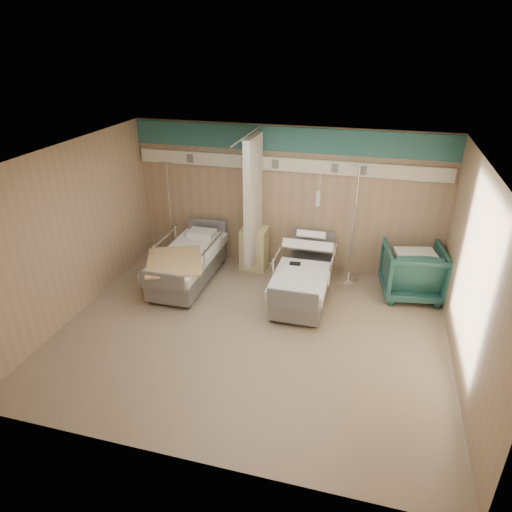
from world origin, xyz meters
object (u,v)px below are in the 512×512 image
(visitor_armchair, at_px, (412,271))
(iv_stand_left, at_px, (173,238))
(bed_right, at_px, (303,282))
(bed_left, at_px, (188,267))
(bedside_cabinet, at_px, (254,248))
(iv_stand_right, at_px, (350,257))

(visitor_armchair, bearing_deg, iv_stand_left, -13.35)
(bed_right, relative_size, bed_left, 1.00)
(iv_stand_left, bearing_deg, bed_right, -18.34)
(bed_right, height_order, bed_left, same)
(bed_right, height_order, bedside_cabinet, bedside_cabinet)
(visitor_armchair, height_order, iv_stand_left, iv_stand_left)
(bed_right, relative_size, iv_stand_left, 1.06)
(bed_right, xyz_separation_m, bed_left, (-2.20, 0.00, 0.00))
(bed_left, height_order, iv_stand_left, iv_stand_left)
(iv_stand_right, bearing_deg, visitor_armchair, -17.37)
(bedside_cabinet, bearing_deg, visitor_armchair, -5.71)
(bedside_cabinet, relative_size, iv_stand_right, 0.38)
(bed_right, bearing_deg, bed_left, 180.00)
(visitor_armchair, xyz_separation_m, iv_stand_left, (-4.81, 0.38, -0.06))
(bed_right, distance_m, iv_stand_right, 1.21)
(iv_stand_right, bearing_deg, iv_stand_left, 179.51)
(bedside_cabinet, distance_m, iv_stand_left, 1.81)
(bedside_cabinet, xyz_separation_m, visitor_armchair, (3.00, -0.30, 0.05))
(bed_right, bearing_deg, visitor_armchair, 17.97)
(bed_left, bearing_deg, visitor_armchair, 8.43)
(bedside_cabinet, height_order, visitor_armchair, visitor_armchair)
(bed_right, bearing_deg, bedside_cabinet, 141.95)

